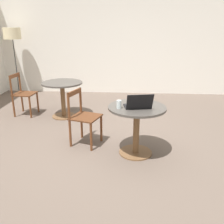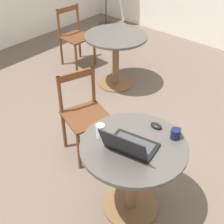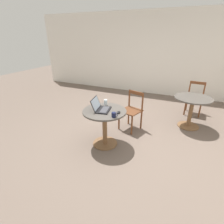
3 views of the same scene
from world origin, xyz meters
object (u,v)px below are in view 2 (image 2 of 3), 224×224
Objects in this scene: mouse at (156,126)px; laptop at (130,145)px; drinking_glass at (100,131)px; cafe_table_mid at (116,49)px; cafe_table_near at (133,163)px; mug at (176,134)px; chair_mid_back at (75,37)px; chair_near_back at (84,115)px.

laptop is at bearing -178.88° from mouse.
cafe_table_mid is at bearing 37.50° from drinking_glass.
cafe_table_near is 0.34m from mouse.
cafe_table_mid is at bearing 53.64° from mug.
laptop is (-0.06, -0.01, 0.23)m from cafe_table_near.
laptop is 0.34m from mouse.
laptop reaches higher than cafe_table_mid.
chair_mid_back is 7.65× the size of drinking_glass.
mouse is 0.91× the size of mug.
mug is (-1.25, -2.46, 0.32)m from chair_mid_back.
chair_mid_back is 2.61m from mouse.
drinking_glass reaches higher than cafe_table_near.
drinking_glass is (-0.36, -0.56, 0.33)m from chair_near_back.
chair_near_back is 0.86m from mouse.
chair_near_back is at bearing -130.40° from chair_mid_back.
laptop is 4.00× the size of mouse.
mouse is (-1.24, -2.28, 0.29)m from chair_mid_back.
laptop is at bearing 152.28° from mug.
mouse is 0.91× the size of drinking_glass.
cafe_table_mid is at bearing 43.57° from laptop.
laptop reaches higher than chair_near_back.
chair_mid_back is (0.06, 0.84, -0.09)m from cafe_table_mid.
laptop is (-1.52, -1.44, 0.23)m from cafe_table_mid.
laptop is 3.65× the size of mug.
cafe_table_mid is 1.35m from chair_near_back.
cafe_table_near and cafe_table_mid have the same top height.
mouse is at bearing -33.88° from drinking_glass.
chair_near_back is at bearing 90.11° from mug.
mouse is at bearing -129.41° from cafe_table_mid.
laptop is 3.62× the size of drinking_glass.
mouse is at bearing 1.12° from laptop.
cafe_table_mid is 1.97m from drinking_glass.
cafe_table_near is 0.24m from laptop.
cafe_table_near is 1.00× the size of cafe_table_mid.
chair_near_back is 0.93m from laptop.
chair_near_back is at bearing 68.14° from laptop.
mouse is at bearing -0.76° from cafe_table_near.
laptop is at bearing -136.43° from cafe_table_mid.
cafe_table_mid is 2.02m from mug.
chair_mid_back is 7.71× the size of mug.
drinking_glass is at bearing -142.50° from cafe_table_mid.
cafe_table_mid is 0.85m from chair_mid_back.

